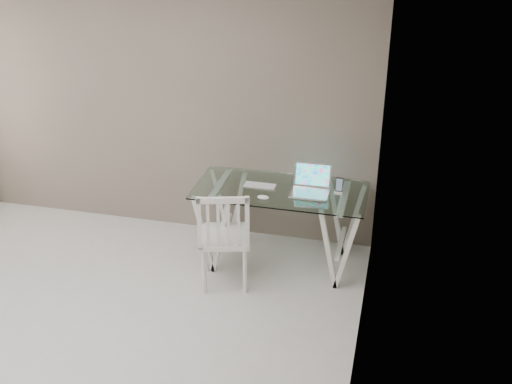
% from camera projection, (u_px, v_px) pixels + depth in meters
% --- Properties ---
extents(room, '(4.50, 4.52, 2.71)m').
position_uv_depth(room, '(21.00, 149.00, 3.88)').
color(room, beige).
rests_on(room, ground).
extents(desk, '(1.50, 0.70, 0.75)m').
position_uv_depth(desk, '(280.00, 226.00, 5.74)').
color(desk, silver).
rests_on(desk, ground).
extents(chair, '(0.52, 0.52, 0.93)m').
position_uv_depth(chair, '(224.00, 235.00, 5.34)').
color(chair, white).
rests_on(chair, ground).
extents(laptop, '(0.33, 0.29, 0.22)m').
position_uv_depth(laptop, '(311.00, 186.00, 5.53)').
color(laptop, silver).
rests_on(laptop, desk).
extents(keyboard, '(0.30, 0.13, 0.01)m').
position_uv_depth(keyboard, '(260.00, 186.00, 5.64)').
color(keyboard, silver).
rests_on(keyboard, desk).
extents(mouse, '(0.10, 0.06, 0.03)m').
position_uv_depth(mouse, '(263.00, 197.00, 5.41)').
color(mouse, white).
rests_on(mouse, desk).
extents(phone_dock, '(0.07, 0.07, 0.14)m').
position_uv_depth(phone_dock, '(339.00, 189.00, 5.50)').
color(phone_dock, white).
rests_on(phone_dock, desk).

